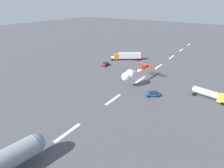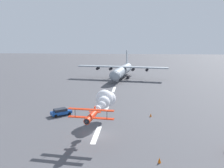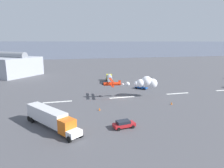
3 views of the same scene
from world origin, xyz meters
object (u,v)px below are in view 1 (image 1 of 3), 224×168
Objects in this scene: followme_car_yellow at (105,64)px; stunt_biplane_red at (131,74)px; traffic_cone_far at (103,82)px; airport_staff_sedan at (153,94)px; fuel_tanker_truck at (210,94)px; traffic_cone_near at (129,68)px; semi_truck_orange at (127,56)px.

stunt_biplane_red is at bearing 57.62° from followme_car_yellow.
stunt_biplane_red is 22.92× the size of traffic_cone_far.
stunt_biplane_red is 3.76× the size of airport_staff_sedan.
stunt_biplane_red reaches higher than airport_staff_sedan.
fuel_tanker_truck is 36.13m from traffic_cone_near.
followme_car_yellow is 11.69m from traffic_cone_near.
fuel_tanker_truck is at bearing 79.80° from followme_car_yellow.
traffic_cone_near is (-15.79, -9.27, -4.00)m from stunt_biplane_red.
traffic_cone_near is at bearing 103.37° from followme_car_yellow.
stunt_biplane_red is at bearing 112.97° from traffic_cone_far.
semi_truck_orange is (-26.96, -16.99, -2.24)m from stunt_biplane_red.
fuel_tanker_truck is (22.12, 42.13, -0.38)m from semi_truck_orange.
airport_staff_sedan is (8.03, -15.27, -0.94)m from fuel_tanker_truck.
stunt_biplane_red is 22.92× the size of traffic_cone_near.
fuel_tanker_truck reaches higher than traffic_cone_near.
traffic_cone_far is (8.85, -34.57, -1.38)m from fuel_tanker_truck.
followme_car_yellow is (-8.24, -45.78, -0.94)m from fuel_tanker_truck.
airport_staff_sedan is at bearing 41.70° from semi_truck_orange.
traffic_cone_far is (19.79, -0.16, 0.00)m from traffic_cone_near.
semi_truck_orange is 13.70m from traffic_cone_near.
followme_car_yellow is 6.04× the size of traffic_cone_far.
followme_car_yellow is 0.99× the size of airport_staff_sedan.
fuel_tanker_truck reaches higher than traffic_cone_far.
stunt_biplane_red reaches higher than traffic_cone_near.
traffic_cone_far is (0.82, -19.30, -0.44)m from airport_staff_sedan.
traffic_cone_far is at bearing -75.65° from fuel_tanker_truck.
followme_car_yellow is 6.04× the size of traffic_cone_near.
traffic_cone_near is 19.79m from traffic_cone_far.
airport_staff_sedan is 6.09× the size of traffic_cone_far.
airport_staff_sedan reaches higher than traffic_cone_near.
stunt_biplane_red reaches higher than semi_truck_orange.
semi_truck_orange reaches higher than traffic_cone_near.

